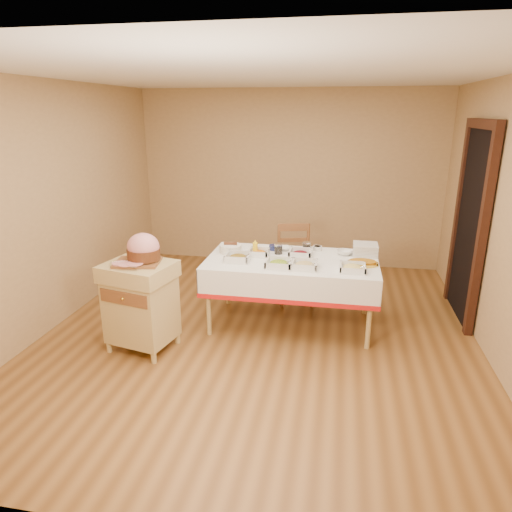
{
  "coord_description": "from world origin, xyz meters",
  "views": [
    {
      "loc": [
        0.77,
        -4.34,
        2.27
      ],
      "look_at": [
        -0.07,
        0.2,
        0.8
      ],
      "focal_mm": 32.0,
      "sensor_mm": 36.0,
      "label": 1
    }
  ],
  "objects": [
    {
      "name": "room_shell",
      "position": [
        0.0,
        0.0,
        1.3
      ],
      "size": [
        5.0,
        5.0,
        5.0
      ],
      "color": "brown",
      "rests_on": "ground"
    },
    {
      "name": "doorway",
      "position": [
        2.2,
        0.9,
        1.11
      ],
      "size": [
        0.09,
        1.1,
        2.2
      ],
      "color": "black",
      "rests_on": "ground"
    },
    {
      "name": "dining_table",
      "position": [
        0.3,
        0.3,
        0.6
      ],
      "size": [
        1.82,
        1.02,
        0.76
      ],
      "color": "tan",
      "rests_on": "ground"
    },
    {
      "name": "butcher_cart",
      "position": [
        -1.09,
        -0.52,
        0.51
      ],
      "size": [
        0.73,
        0.65,
        0.89
      ],
      "color": "tan",
      "rests_on": "ground"
    },
    {
      "name": "dining_chair",
      "position": [
        0.27,
        0.97,
        0.49
      ],
      "size": [
        0.52,
        0.51,
        0.96
      ],
      "color": "brown",
      "rests_on": "ground"
    },
    {
      "name": "ham_on_board",
      "position": [
        -1.04,
        -0.48,
        1.02
      ],
      "size": [
        0.44,
        0.42,
        0.29
      ],
      "color": "brown",
      "rests_on": "butcher_cart"
    },
    {
      "name": "serving_dish_a",
      "position": [
        -0.26,
        0.14,
        0.8
      ],
      "size": [
        0.26,
        0.26,
        0.11
      ],
      "color": "silver",
      "rests_on": "dining_table"
    },
    {
      "name": "serving_dish_b",
      "position": [
        0.2,
        0.02,
        0.79
      ],
      "size": [
        0.26,
        0.26,
        0.11
      ],
      "color": "silver",
      "rests_on": "dining_table"
    },
    {
      "name": "serving_dish_c",
      "position": [
        0.46,
        0.03,
        0.79
      ],
      "size": [
        0.25,
        0.25,
        0.1
      ],
      "color": "silver",
      "rests_on": "dining_table"
    },
    {
      "name": "serving_dish_d",
      "position": [
        0.93,
        0.04,
        0.79
      ],
      "size": [
        0.25,
        0.25,
        0.1
      ],
      "color": "silver",
      "rests_on": "dining_table"
    },
    {
      "name": "serving_dish_e",
      "position": [
        -0.07,
        0.36,
        0.79
      ],
      "size": [
        0.23,
        0.21,
        0.1
      ],
      "color": "silver",
      "rests_on": "dining_table"
    },
    {
      "name": "serving_dish_f",
      "position": [
        0.38,
        0.4,
        0.8
      ],
      "size": [
        0.25,
        0.24,
        0.12
      ],
      "color": "silver",
      "rests_on": "dining_table"
    },
    {
      "name": "small_bowl_left",
      "position": [
        -0.48,
        0.57,
        0.79
      ],
      "size": [
        0.12,
        0.12,
        0.06
      ],
      "color": "silver",
      "rests_on": "dining_table"
    },
    {
      "name": "small_bowl_mid",
      "position": [
        0.07,
        0.61,
        0.79
      ],
      "size": [
        0.13,
        0.13,
        0.05
      ],
      "color": "navy",
      "rests_on": "dining_table"
    },
    {
      "name": "small_bowl_right",
      "position": [
        0.55,
        0.67,
        0.79
      ],
      "size": [
        0.1,
        0.1,
        0.05
      ],
      "color": "silver",
      "rests_on": "dining_table"
    },
    {
      "name": "bowl_white_imported",
      "position": [
        0.17,
        0.61,
        0.78
      ],
      "size": [
        0.21,
        0.21,
        0.04
      ],
      "primitive_type": "imported",
      "rotation": [
        0.0,
        0.0,
        0.43
      ],
      "color": "silver",
      "rests_on": "dining_table"
    },
    {
      "name": "bowl_small_imported",
      "position": [
        0.85,
        0.56,
        0.79
      ],
      "size": [
        0.19,
        0.19,
        0.05
      ],
      "primitive_type": "imported",
      "rotation": [
        0.0,
        0.0,
        0.11
      ],
      "color": "silver",
      "rests_on": "dining_table"
    },
    {
      "name": "preserve_jar_left",
      "position": [
        0.13,
        0.46,
        0.81
      ],
      "size": [
        0.09,
        0.09,
        0.12
      ],
      "color": "silver",
      "rests_on": "dining_table"
    },
    {
      "name": "preserve_jar_right",
      "position": [
        0.43,
        0.58,
        0.81
      ],
      "size": [
        0.09,
        0.09,
        0.12
      ],
      "color": "silver",
      "rests_on": "dining_table"
    },
    {
      "name": "mustard_bottle",
      "position": [
        -0.12,
        0.37,
        0.84
      ],
      "size": [
        0.06,
        0.06,
        0.17
      ],
      "color": "yellow",
      "rests_on": "dining_table"
    },
    {
      "name": "bread_basket",
      "position": [
        -0.4,
        0.41,
        0.81
      ],
      "size": [
        0.25,
        0.25,
        0.11
      ],
      "color": "white",
      "rests_on": "dining_table"
    },
    {
      "name": "plate_stack",
      "position": [
        1.08,
        0.59,
        0.82
      ],
      "size": [
        0.26,
        0.26,
        0.13
      ],
      "color": "silver",
      "rests_on": "dining_table"
    },
    {
      "name": "brass_platter",
      "position": [
        1.04,
        0.25,
        0.78
      ],
      "size": [
        0.32,
        0.23,
        0.04
      ],
      "color": "gold",
      "rests_on": "dining_table"
    }
  ]
}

